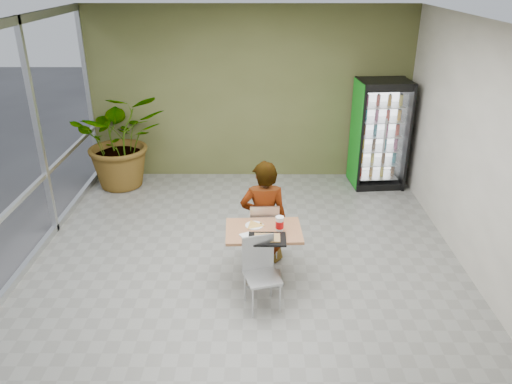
% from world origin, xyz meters
% --- Properties ---
extents(ground, '(7.00, 7.00, 0.00)m').
position_xyz_m(ground, '(0.00, 0.00, 0.00)').
color(ground, gray).
rests_on(ground, ground).
extents(room_envelope, '(6.00, 7.00, 3.20)m').
position_xyz_m(room_envelope, '(0.00, 0.00, 1.60)').
color(room_envelope, silver).
rests_on(room_envelope, ground).
extents(dining_table, '(0.98, 0.71, 0.75)m').
position_xyz_m(dining_table, '(0.24, -0.16, 0.54)').
color(dining_table, '#A77347').
rests_on(dining_table, ground).
extents(chair_far, '(0.41, 0.41, 0.89)m').
position_xyz_m(chair_far, '(0.26, 0.32, 0.52)').
color(chair_far, silver).
rests_on(chair_far, ground).
extents(chair_near, '(0.49, 0.49, 0.89)m').
position_xyz_m(chair_near, '(0.20, -0.65, 0.52)').
color(chair_near, silver).
rests_on(chair_near, ground).
extents(seated_woman, '(0.68, 0.45, 1.78)m').
position_xyz_m(seated_woman, '(0.25, 0.36, 0.59)').
color(seated_woman, black).
rests_on(seated_woman, ground).
extents(pizza_plate, '(0.33, 0.26, 0.03)m').
position_xyz_m(pizza_plate, '(0.13, -0.06, 0.77)').
color(pizza_plate, white).
rests_on(pizza_plate, dining_table).
extents(soda_cup, '(0.11, 0.11, 0.19)m').
position_xyz_m(soda_cup, '(0.44, -0.17, 0.84)').
color(soda_cup, white).
rests_on(soda_cup, dining_table).
extents(napkin_stack, '(0.21, 0.21, 0.02)m').
position_xyz_m(napkin_stack, '(0.04, -0.34, 0.76)').
color(napkin_stack, white).
rests_on(napkin_stack, dining_table).
extents(cafeteria_tray, '(0.46, 0.34, 0.03)m').
position_xyz_m(cafeteria_tray, '(0.29, -0.42, 0.76)').
color(cafeteria_tray, black).
rests_on(cafeteria_tray, dining_table).
extents(beverage_fridge, '(0.96, 0.77, 1.97)m').
position_xyz_m(beverage_fridge, '(2.38, 3.03, 0.99)').
color(beverage_fridge, black).
rests_on(beverage_fridge, ground).
extents(potted_plant, '(1.91, 1.75, 1.80)m').
position_xyz_m(potted_plant, '(-2.33, 2.97, 0.90)').
color(potted_plant, '#2E702D').
rests_on(potted_plant, ground).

